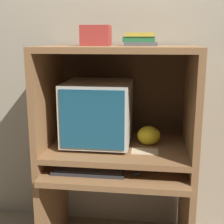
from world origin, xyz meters
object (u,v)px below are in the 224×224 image
object	(u,v)px
mouse	(136,174)
storage_box	(96,36)
keyboard	(89,171)
crt_monitor	(98,112)
snack_bag	(149,136)
book_stack	(140,40)

from	to	relation	value
mouse	storage_box	bearing A→B (deg)	138.24
keyboard	mouse	size ratio (longest dim) A/B	8.01
crt_monitor	keyboard	bearing A→B (deg)	-94.73
snack_bag	storage_box	bearing A→B (deg)	-179.88
crt_monitor	book_stack	world-z (taller)	book_stack
crt_monitor	keyboard	size ratio (longest dim) A/B	1.04
keyboard	snack_bag	size ratio (longest dim) A/B	2.91
book_stack	storage_box	distance (m)	0.28
mouse	snack_bag	xyz separation A→B (m)	(0.07, 0.26, 0.16)
crt_monitor	snack_bag	distance (m)	0.37
crt_monitor	book_stack	size ratio (longest dim) A/B	2.12
mouse	book_stack	xyz separation A→B (m)	(-0.01, 0.30, 0.79)
keyboard	snack_bag	xyz separation A→B (m)	(0.36, 0.25, 0.17)
crt_monitor	mouse	world-z (taller)	crt_monitor
crt_monitor	book_stack	bearing A→B (deg)	11.82
mouse	book_stack	bearing A→B (deg)	91.28
mouse	book_stack	size ratio (longest dim) A/B	0.25
mouse	book_stack	distance (m)	0.85
book_stack	storage_box	size ratio (longest dim) A/B	1.21
book_stack	snack_bag	bearing A→B (deg)	-33.85
book_stack	storage_box	world-z (taller)	storage_box
keyboard	storage_box	bearing A→B (deg)	87.94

